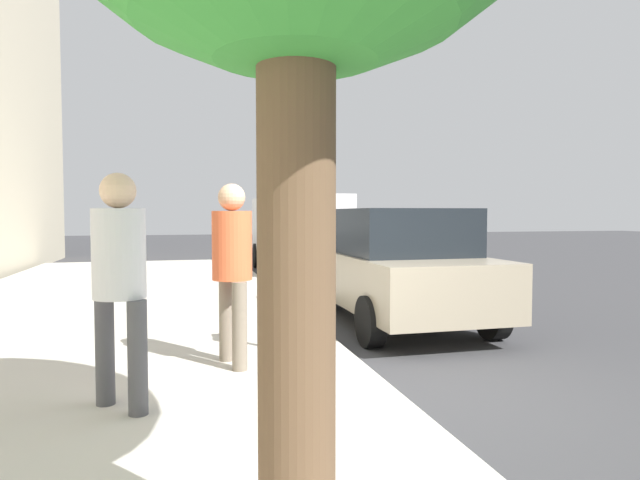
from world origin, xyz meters
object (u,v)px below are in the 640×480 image
at_px(parked_sedan_near, 394,265).
at_px(parked_van_far, 297,229).
at_px(pedestrian_bystander, 119,269).
at_px(pedestrian_at_meter, 232,257).
at_px(parking_meter, 304,263).

bearing_deg(parked_sedan_near, parked_van_far, 0.00).
relative_size(pedestrian_bystander, parked_van_far, 0.36).
distance_m(pedestrian_at_meter, pedestrian_bystander, 1.43).
xyz_separation_m(pedestrian_at_meter, parked_van_far, (9.70, -2.68, 0.00)).
height_order(pedestrian_at_meter, parked_van_far, parked_van_far).
bearing_deg(pedestrian_bystander, parked_van_far, 28.75).
distance_m(pedestrian_at_meter, parked_sedan_near, 3.56).
xyz_separation_m(pedestrian_bystander, parked_sedan_near, (3.36, -3.65, -0.37)).
distance_m(pedestrian_at_meter, parked_van_far, 10.07).
height_order(parked_sedan_near, parked_van_far, parked_van_far).
xyz_separation_m(parking_meter, parked_sedan_near, (2.10, -1.88, -0.27)).
distance_m(pedestrian_bystander, parked_sedan_near, 4.97).
bearing_deg(pedestrian_bystander, parked_sedan_near, 0.15).
relative_size(parking_meter, parked_sedan_near, 0.32).
relative_size(pedestrian_at_meter, parked_van_far, 0.35).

